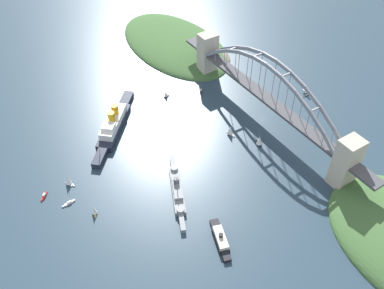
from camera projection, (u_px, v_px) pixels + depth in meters
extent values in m
plane|color=#283D4C|center=(263.00, 119.00, 391.65)|extent=(1400.00, 1400.00, 0.00)
cube|color=#BCB29E|center=(346.00, 163.00, 319.58)|extent=(14.57, 17.58, 44.28)
cube|color=#BCB29E|center=(207.00, 54.00, 433.39)|extent=(14.57, 17.58, 44.28)
cube|color=#47474C|center=(267.00, 98.00, 375.14)|extent=(171.38, 12.01, 2.40)
cube|color=#47474C|center=(367.00, 177.00, 306.44)|extent=(24.00, 12.01, 2.40)
cube|color=#47474C|center=(197.00, 44.00, 443.85)|extent=(24.00, 12.01, 2.40)
cube|color=gray|center=(341.00, 142.00, 323.58)|extent=(19.76, 1.80, 15.71)
cube|color=gray|center=(327.00, 118.00, 326.52)|extent=(19.45, 1.80, 12.99)
cube|color=gray|center=(313.00, 97.00, 331.46)|extent=(19.08, 1.80, 10.26)
cube|color=gray|center=(298.00, 80.00, 338.40)|extent=(18.63, 1.80, 7.48)
cube|color=gray|center=(284.00, 67.00, 347.34)|extent=(18.13, 1.80, 4.65)
cube|color=gray|center=(270.00, 57.00, 358.27)|extent=(18.13, 1.80, 4.65)
cube|color=gray|center=(256.00, 51.00, 371.21)|extent=(18.63, 1.80, 7.48)
cube|color=gray|center=(243.00, 48.00, 386.14)|extent=(19.08, 1.80, 10.26)
cube|color=gray|center=(231.00, 48.00, 403.07)|extent=(19.45, 1.80, 12.99)
cube|color=gray|center=(219.00, 51.00, 422.00)|extent=(19.76, 1.80, 15.71)
cube|color=gray|center=(331.00, 148.00, 319.30)|extent=(19.76, 1.80, 15.71)
cube|color=gray|center=(317.00, 123.00, 322.24)|extent=(19.45, 1.80, 12.99)
cube|color=gray|center=(303.00, 102.00, 327.19)|extent=(19.08, 1.80, 10.26)
cube|color=gray|center=(288.00, 85.00, 334.12)|extent=(18.63, 1.80, 7.48)
cube|color=gray|center=(274.00, 71.00, 343.06)|extent=(18.13, 1.80, 4.65)
cube|color=gray|center=(260.00, 61.00, 354.00)|extent=(18.13, 1.80, 4.65)
cube|color=gray|center=(246.00, 54.00, 366.93)|extent=(18.63, 1.80, 7.48)
cube|color=gray|center=(233.00, 51.00, 381.86)|extent=(19.08, 1.80, 10.26)
cube|color=gray|center=(221.00, 51.00, 398.79)|extent=(19.45, 1.80, 12.99)
cube|color=gray|center=(210.00, 54.00, 417.72)|extent=(19.76, 1.80, 15.71)
cube|color=gray|center=(343.00, 158.00, 320.47)|extent=(1.40, 10.81, 1.40)
cube|color=gray|center=(315.00, 109.00, 326.35)|extent=(1.40, 10.81, 1.40)
cube|color=gray|center=(286.00, 75.00, 340.23)|extent=(1.40, 10.81, 1.40)
cube|color=gray|center=(258.00, 55.00, 362.10)|extent=(1.40, 10.81, 1.40)
cube|color=gray|center=(232.00, 49.00, 391.96)|extent=(1.40, 10.81, 1.40)
cube|color=gray|center=(210.00, 54.00, 429.82)|extent=(1.40, 10.81, 1.40)
cylinder|color=gray|center=(333.00, 135.00, 328.63)|extent=(0.56, 0.56, 11.93)
cylinder|color=gray|center=(323.00, 140.00, 324.36)|extent=(0.56, 0.56, 11.93)
cylinder|color=gray|center=(317.00, 118.00, 336.07)|extent=(0.56, 0.56, 22.14)
cylinder|color=gray|center=(307.00, 123.00, 331.80)|extent=(0.56, 0.56, 22.14)
cylinder|color=gray|center=(302.00, 103.00, 344.51)|extent=(0.56, 0.56, 29.44)
cylinder|color=gray|center=(293.00, 107.00, 340.23)|extent=(0.56, 0.56, 29.44)
cylinder|color=gray|center=(288.00, 90.00, 353.95)|extent=(0.56, 0.56, 33.81)
cylinder|color=gray|center=(278.00, 94.00, 349.67)|extent=(0.56, 0.56, 33.81)
cylinder|color=gray|center=(274.00, 79.00, 364.38)|extent=(0.56, 0.56, 35.27)
cylinder|color=gray|center=(264.00, 83.00, 360.11)|extent=(0.56, 0.56, 35.27)
cylinder|color=gray|center=(261.00, 70.00, 375.82)|extent=(0.56, 0.56, 33.81)
cylinder|color=gray|center=(251.00, 74.00, 371.54)|extent=(0.56, 0.56, 33.81)
cylinder|color=gray|center=(248.00, 63.00, 388.25)|extent=(0.56, 0.56, 29.44)
cylinder|color=gray|center=(239.00, 66.00, 383.98)|extent=(0.56, 0.56, 29.44)
cylinder|color=gray|center=(236.00, 58.00, 401.68)|extent=(0.56, 0.56, 22.14)
cylinder|color=gray|center=(227.00, 61.00, 397.41)|extent=(0.56, 0.56, 22.14)
cylinder|color=gray|center=(225.00, 54.00, 416.12)|extent=(0.56, 0.56, 11.93)
cylinder|color=gray|center=(216.00, 57.00, 411.84)|extent=(0.56, 0.56, 11.93)
ellipsoid|color=#3D6033|center=(174.00, 44.00, 490.89)|extent=(169.97, 96.42, 18.30)
ellipsoid|color=#756B5B|center=(212.00, 52.00, 477.97)|extent=(59.49, 28.92, 10.07)
cube|color=#1E2333|center=(114.00, 126.00, 380.19)|extent=(54.94, 51.61, 5.21)
cube|color=#1E2333|center=(100.00, 158.00, 350.75)|extent=(20.35, 19.46, 5.21)
cube|color=#1E2333|center=(126.00, 99.00, 409.63)|extent=(21.39, 20.60, 5.21)
cube|color=white|center=(113.00, 121.00, 376.21)|extent=(42.15, 39.75, 6.41)
cube|color=white|center=(108.00, 127.00, 363.81)|extent=(14.57, 14.60, 3.20)
cylinder|color=gold|center=(111.00, 117.00, 369.40)|extent=(6.31, 6.31, 8.65)
cylinder|color=gold|center=(115.00, 109.00, 376.85)|extent=(6.31, 6.31, 8.65)
cylinder|color=tan|center=(99.00, 149.00, 347.38)|extent=(0.50, 0.50, 10.00)
cube|color=gray|center=(177.00, 191.00, 326.01)|extent=(45.31, 26.79, 3.62)
cube|color=gray|center=(182.00, 223.00, 303.81)|extent=(15.50, 9.80, 3.62)
cube|color=gray|center=(173.00, 162.00, 348.20)|extent=(15.81, 10.46, 3.62)
cube|color=gray|center=(177.00, 188.00, 323.83)|extent=(23.68, 15.62, 2.75)
cylinder|color=gray|center=(180.00, 210.00, 308.76)|extent=(5.72, 5.72, 2.20)
cylinder|color=gray|center=(174.00, 168.00, 339.28)|extent=(5.72, 5.72, 2.20)
cylinder|color=gray|center=(177.00, 182.00, 319.46)|extent=(0.60, 0.60, 10.00)
cylinder|color=#4C4C51|center=(176.00, 180.00, 324.71)|extent=(4.50, 4.50, 4.40)
cube|color=black|center=(221.00, 240.00, 293.78)|extent=(22.25, 14.07, 2.77)
cube|color=black|center=(226.00, 257.00, 283.92)|extent=(8.33, 7.33, 2.77)
cube|color=black|center=(215.00, 224.00, 303.65)|extent=(8.68, 8.34, 2.77)
cube|color=beige|center=(221.00, 238.00, 291.83)|extent=(20.23, 12.42, 2.93)
cylinder|color=black|center=(221.00, 235.00, 290.01)|extent=(3.05, 3.05, 2.40)
cylinder|color=#B7B7B2|center=(308.00, 95.00, 418.36)|extent=(1.78, 5.91, 0.90)
cylinder|color=#B7B7B2|center=(306.00, 93.00, 420.75)|extent=(1.78, 5.91, 0.90)
cylinder|color=navy|center=(308.00, 94.00, 417.66)|extent=(0.14, 0.14, 1.12)
cylinder|color=navy|center=(306.00, 92.00, 420.06)|extent=(0.14, 0.14, 1.12)
ellipsoid|color=silver|center=(307.00, 92.00, 418.02)|extent=(2.39, 7.18, 1.33)
cylinder|color=navy|center=(304.00, 93.00, 417.08)|extent=(1.37, 0.98, 1.26)
cube|color=silver|center=(306.00, 92.00, 417.37)|extent=(11.32, 3.39, 0.20)
cube|color=silver|center=(310.00, 91.00, 418.85)|extent=(4.37, 1.74, 0.12)
cube|color=navy|center=(310.00, 90.00, 417.98)|extent=(0.29, 1.11, 1.50)
cube|color=black|center=(258.00, 143.00, 367.09)|extent=(5.89, 3.79, 0.73)
cube|color=black|center=(257.00, 141.00, 369.61)|extent=(2.04, 1.54, 0.73)
cube|color=black|center=(260.00, 146.00, 364.57)|extent=(2.10, 1.75, 0.73)
cylinder|color=tan|center=(259.00, 139.00, 363.79)|extent=(0.16, 0.16, 9.82)
cone|color=white|center=(259.00, 140.00, 363.03)|extent=(6.12, 6.12, 7.85)
cube|color=#B2231E|center=(44.00, 196.00, 323.27)|extent=(5.27, 5.27, 1.25)
cube|color=#B2231E|center=(42.00, 200.00, 320.66)|extent=(2.06, 2.06, 1.25)
cube|color=#B2231E|center=(46.00, 193.00, 325.87)|extent=(2.21, 2.21, 1.25)
cube|color=beige|center=(44.00, 195.00, 322.86)|extent=(3.05, 3.05, 1.36)
cube|color=silver|center=(231.00, 134.00, 375.56)|extent=(5.75, 3.00, 1.04)
cube|color=silver|center=(234.00, 136.00, 373.63)|extent=(1.96, 1.23, 1.04)
cube|color=silver|center=(228.00, 132.00, 377.50)|extent=(1.99, 1.41, 1.04)
cylinder|color=tan|center=(232.00, 130.00, 371.75)|extent=(0.16, 0.16, 9.37)
cone|color=white|center=(230.00, 130.00, 372.92)|extent=(5.84, 5.84, 7.50)
cube|color=gold|center=(95.00, 214.00, 311.25)|extent=(4.76, 2.99, 0.77)
cube|color=gold|center=(95.00, 217.00, 309.17)|extent=(1.65, 1.19, 0.77)
cube|color=gold|center=(95.00, 211.00, 313.32)|extent=(1.69, 1.34, 0.77)
cylinder|color=tan|center=(94.00, 211.00, 308.02)|extent=(0.16, 0.16, 7.89)
cone|color=white|center=(94.00, 210.00, 309.20)|extent=(5.09, 5.09, 6.32)
cube|color=black|center=(201.00, 91.00, 422.46)|extent=(5.73, 4.68, 1.28)
cube|color=black|center=(201.00, 93.00, 419.77)|extent=(2.15, 1.93, 1.28)
cube|color=black|center=(201.00, 89.00, 425.14)|extent=(2.27, 2.11, 1.28)
cube|color=beige|center=(201.00, 90.00, 422.12)|extent=(3.19, 2.85, 1.17)
cube|color=silver|center=(70.00, 184.00, 332.62)|extent=(5.67, 4.74, 0.87)
cube|color=silver|center=(74.00, 186.00, 331.52)|extent=(2.04, 1.83, 0.87)
cube|color=silver|center=(67.00, 183.00, 333.73)|extent=(2.15, 2.02, 0.87)
cylinder|color=tan|center=(69.00, 180.00, 329.17)|extent=(0.16, 0.16, 8.81)
cone|color=white|center=(68.00, 180.00, 329.96)|extent=(6.45, 6.45, 7.05)
cube|color=silver|center=(69.00, 203.00, 318.49)|extent=(2.94, 6.59, 1.09)
cube|color=silver|center=(64.00, 206.00, 316.48)|extent=(1.43, 2.26, 1.09)
cube|color=silver|center=(74.00, 200.00, 320.50)|extent=(1.66, 2.29, 1.09)
cube|color=beige|center=(69.00, 202.00, 318.15)|extent=(2.10, 3.38, 1.00)
cube|color=black|center=(167.00, 96.00, 416.76)|extent=(2.20, 4.20, 0.84)
cube|color=black|center=(169.00, 95.00, 418.00)|extent=(0.94, 1.42, 0.84)
cube|color=black|center=(164.00, 97.00, 415.52)|extent=(1.09, 1.44, 0.84)
cylinder|color=tan|center=(167.00, 93.00, 414.10)|extent=(0.16, 0.16, 7.38)
cone|color=white|center=(166.00, 94.00, 413.81)|extent=(4.09, 4.09, 5.90)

